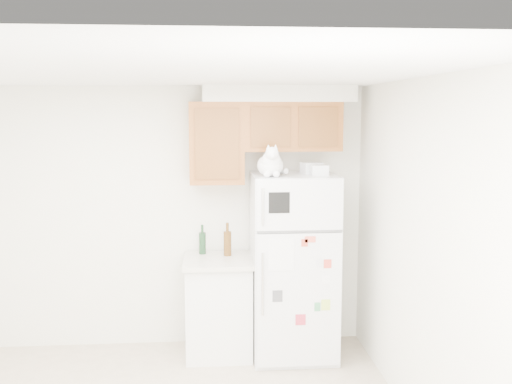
{
  "coord_description": "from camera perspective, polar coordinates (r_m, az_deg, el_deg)",
  "views": [
    {
      "loc": [
        0.4,
        -3.72,
        2.26
      ],
      "look_at": [
        0.84,
        1.55,
        1.55
      ],
      "focal_mm": 42.0,
      "sensor_mm": 36.0,
      "label": 1
    }
  ],
  "objects": [
    {
      "name": "base_counter",
      "position": [
        5.7,
        -3.58,
        -10.77
      ],
      "size": [
        0.64,
        0.64,
        0.92
      ],
      "color": "white",
      "rests_on": "ground_plane"
    },
    {
      "name": "cat",
      "position": [
        5.23,
        1.42,
        2.69
      ],
      "size": [
        0.28,
        0.41,
        0.29
      ],
      "color": "white",
      "rests_on": "refrigerator"
    },
    {
      "name": "storage_box_back",
      "position": [
        5.5,
        5.32,
        2.29
      ],
      "size": [
        0.21,
        0.18,
        0.1
      ],
      "primitive_type": "cube",
      "rotation": [
        0.0,
        0.0,
        0.29
      ],
      "color": "white",
      "rests_on": "refrigerator"
    },
    {
      "name": "bottle_green",
      "position": [
        5.71,
        -5.13,
        -4.51
      ],
      "size": [
        0.07,
        0.07,
        0.28
      ],
      "primitive_type": null,
      "color": "#19381E",
      "rests_on": "base_counter"
    },
    {
      "name": "storage_box_front",
      "position": [
        5.36,
        6.06,
        2.08
      ],
      "size": [
        0.15,
        0.11,
        0.09
      ],
      "primitive_type": "cube",
      "rotation": [
        0.0,
        0.0,
        0.02
      ],
      "color": "white",
      "rests_on": "refrigerator"
    },
    {
      "name": "refrigerator",
      "position": [
        5.57,
        3.57,
        -7.03
      ],
      "size": [
        0.76,
        0.78,
        1.7
      ],
      "color": "silver",
      "rests_on": "ground_plane"
    },
    {
      "name": "bottle_amber",
      "position": [
        5.63,
        -2.73,
        -4.51
      ],
      "size": [
        0.07,
        0.07,
        0.31
      ],
      "primitive_type": null,
      "color": "#593814",
      "rests_on": "base_counter"
    },
    {
      "name": "room_shell",
      "position": [
        4.02,
        -8.72,
        -0.86
      ],
      "size": [
        3.84,
        4.04,
        2.52
      ],
      "color": "white",
      "rests_on": "ground_plane"
    }
  ]
}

